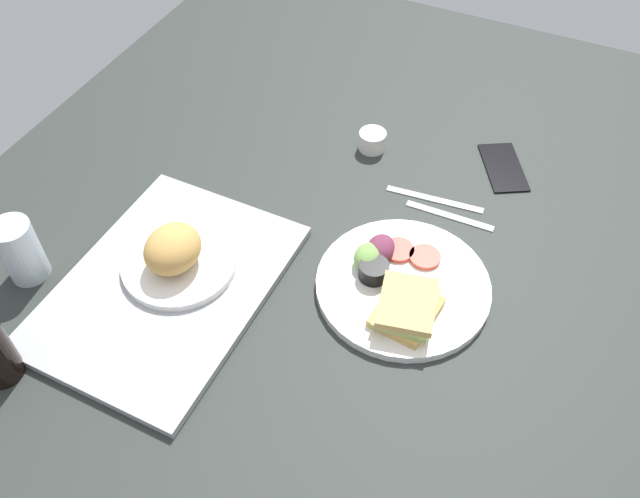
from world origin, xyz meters
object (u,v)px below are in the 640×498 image
serving_tray (167,287)px  knife (435,199)px  espresso_cup (372,141)px  fork (450,215)px  cell_phone (504,167)px  bread_plate_near (176,255)px  plate_with_salad (400,285)px  drinking_glass (20,251)px

serving_tray → knife: size_ratio=2.37×
espresso_cup → fork: 24.09cm
serving_tray → knife: bearing=-40.6°
cell_phone → knife: bearing=117.1°
cell_phone → espresso_cup: bearing=72.5°
bread_plate_near → fork: bearing=-49.3°
bread_plate_near → plate_with_salad: (12.62, -36.26, -3.09)cm
bread_plate_near → espresso_cup: bread_plate_near is taller
fork → knife: 5.00cm
bread_plate_near → drinking_glass: 26.12cm
plate_with_salad → fork: size_ratio=1.76×
cell_phone → serving_tray: bearing=111.8°
bread_plate_near → fork: (33.28, -38.67, -4.49)cm
fork → cell_phone: size_ratio=1.18×
fork → knife: same height
serving_tray → knife: serving_tray is taller
bread_plate_near → drinking_glass: size_ratio=1.68×
bread_plate_near → espresso_cup: (45.31, -17.88, -2.74)cm
bread_plate_near → cell_phone: bearing=-41.1°
bread_plate_near → cell_phone: size_ratio=1.39×
bread_plate_near → drinking_glass: bearing=115.2°
fork → cell_phone: (17.62, -5.66, 0.15)cm
plate_with_salad → fork: bearing=-6.6°
bread_plate_near → knife: size_ratio=1.05×
serving_tray → espresso_cup: bearing=-19.8°
serving_tray → plate_with_salad: 39.88cm
serving_tray → knife: (40.39, -34.59, -0.55)cm
drinking_glass → knife: size_ratio=0.62×
bread_plate_near → plate_with_salad: bread_plate_near is taller
drinking_glass → knife: 75.33cm
fork → cell_phone: bearing=-108.7°
serving_tray → espresso_cup: size_ratio=8.04×
drinking_glass → espresso_cup: drinking_glass is taller
espresso_cup → fork: size_ratio=0.33×
cell_phone → fork: bearing=132.8°
fork → knife: bearing=-37.8°
espresso_cup → knife: espresso_cup is taller
knife → serving_tray: bearing=44.0°
serving_tray → bread_plate_near: bearing=1.0°
cell_phone → plate_with_salad: bearing=138.7°
plate_with_salad → knife: plate_with_salad is taller
knife → espresso_cup: bearing=-33.7°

